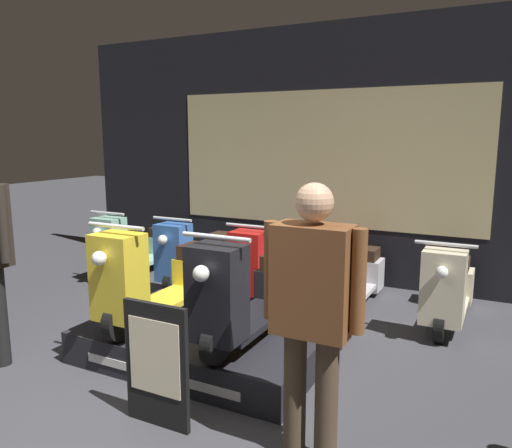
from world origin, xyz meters
TOP-DOWN VIEW (x-y plane):
  - ground_plane at (0.00, 0.00)m, footprint 30.00×30.00m
  - shop_wall_back at (0.00, 3.78)m, footprint 7.28×0.09m
  - display_platform at (-0.02, 1.08)m, footprint 1.96×1.32m
  - scooter_display_left at (-0.46, 1.02)m, footprint 0.52×1.51m
  - scooter_display_right at (0.42, 1.02)m, footprint 0.52×1.51m
  - scooter_backrow_0 at (-2.24, 2.79)m, footprint 0.52×1.51m
  - scooter_backrow_1 at (-1.26, 2.79)m, footprint 0.52×1.51m
  - scooter_backrow_2 at (-0.27, 2.79)m, footprint 0.52×1.51m
  - scooter_backrow_3 at (0.71, 2.79)m, footprint 0.52×1.51m
  - scooter_backrow_4 at (1.69, 2.79)m, footprint 0.52×1.51m
  - person_right_browsing at (1.24, 0.18)m, footprint 0.58×0.24m
  - price_sign_board at (0.25, 0.07)m, footprint 0.47×0.04m

SIDE VIEW (x-z plane):
  - ground_plane at x=0.00m, z-range 0.00..0.00m
  - display_platform at x=-0.02m, z-range 0.00..0.27m
  - scooter_backrow_0 at x=-2.24m, z-range -0.10..0.81m
  - scooter_backrow_1 at x=-1.26m, z-range -0.10..0.81m
  - scooter_backrow_2 at x=-0.27m, z-range -0.10..0.81m
  - scooter_backrow_3 at x=0.71m, z-range -0.10..0.81m
  - scooter_backrow_4 at x=1.69m, z-range -0.10..0.81m
  - price_sign_board at x=0.25m, z-range 0.00..0.82m
  - scooter_display_left at x=-0.46m, z-range 0.16..1.08m
  - scooter_display_right at x=0.42m, z-range 0.16..1.08m
  - person_right_browsing at x=1.24m, z-range 0.14..1.74m
  - shop_wall_back at x=0.00m, z-range 0.00..3.20m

